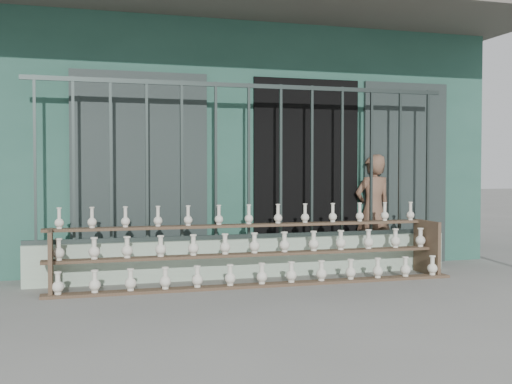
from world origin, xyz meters
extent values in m
plane|color=slate|center=(0.00, 0.00, 0.00)|extent=(60.00, 60.00, 0.00)
cube|color=#275344|center=(0.00, 4.30, 1.60)|extent=(7.00, 5.00, 3.20)
cube|color=black|center=(0.90, 1.82, 1.20)|extent=(1.40, 0.12, 2.40)
cube|color=#1F2A28|center=(-1.20, 1.78, 1.20)|extent=(1.60, 0.08, 2.40)
cube|color=#1F2A28|center=(2.30, 1.78, 1.20)|extent=(1.20, 0.08, 2.40)
cube|color=#59544C|center=(0.00, 1.20, 3.15)|extent=(7.40, 2.00, 0.12)
cube|color=#ABC7AB|center=(0.00, 1.30, 0.23)|extent=(5.00, 0.20, 0.45)
cube|color=#283330|center=(-2.35, 1.30, 1.35)|extent=(0.03, 0.03, 1.80)
cube|color=#283330|center=(-1.96, 1.30, 1.35)|extent=(0.03, 0.03, 1.80)
cube|color=#283330|center=(-1.57, 1.30, 1.35)|extent=(0.03, 0.03, 1.80)
cube|color=#283330|center=(-1.18, 1.30, 1.35)|extent=(0.03, 0.03, 1.80)
cube|color=#283330|center=(-0.78, 1.30, 1.35)|extent=(0.03, 0.03, 1.80)
cube|color=#283330|center=(-0.39, 1.30, 1.35)|extent=(0.03, 0.03, 1.80)
cube|color=#283330|center=(0.00, 1.30, 1.35)|extent=(0.03, 0.03, 1.80)
cube|color=#283330|center=(0.39, 1.30, 1.35)|extent=(0.03, 0.03, 1.80)
cube|color=#283330|center=(0.78, 1.30, 1.35)|extent=(0.03, 0.03, 1.80)
cube|color=#283330|center=(1.17, 1.30, 1.35)|extent=(0.03, 0.03, 1.80)
cube|color=#283330|center=(1.57, 1.30, 1.35)|extent=(0.03, 0.03, 1.80)
cube|color=#283330|center=(1.96, 1.30, 1.35)|extent=(0.03, 0.03, 1.80)
cube|color=#283330|center=(2.35, 1.30, 1.35)|extent=(0.03, 0.03, 1.80)
cube|color=#283330|center=(0.00, 1.30, 2.22)|extent=(5.00, 0.04, 0.05)
cube|color=#283330|center=(0.00, 1.30, 0.47)|extent=(5.00, 0.04, 0.05)
cube|color=brown|center=(-0.04, 0.65, 0.01)|extent=(4.50, 0.18, 0.03)
cube|color=brown|center=(-0.04, 0.90, 0.32)|extent=(4.50, 0.18, 0.03)
cube|color=brown|center=(-0.04, 1.15, 0.61)|extent=(4.50, 0.18, 0.03)
cube|color=brown|center=(-2.19, 0.90, 0.32)|extent=(0.04, 0.55, 0.64)
cube|color=brown|center=(2.11, 0.90, 0.32)|extent=(0.04, 0.55, 0.64)
imported|color=brown|center=(1.79, 1.69, 0.72)|extent=(0.57, 0.42, 1.45)
camera|label=1|loc=(-2.02, -5.86, 1.25)|focal=45.00mm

